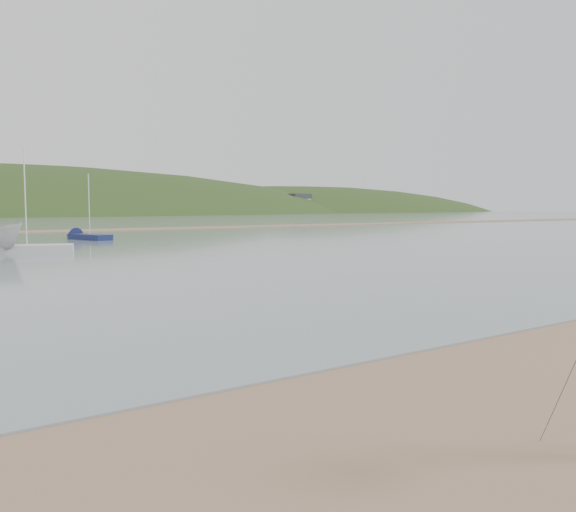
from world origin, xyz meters
TOP-DOWN VIEW (x-y plane):
  - sailboat_blue_far at (14.32, 51.66)m, footprint 3.13×6.60m

SIDE VIEW (x-z plane):
  - sailboat_blue_far at x=14.32m, z-range -2.89..3.50m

